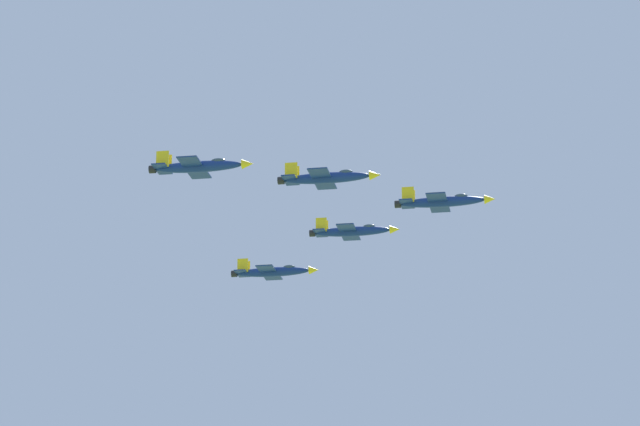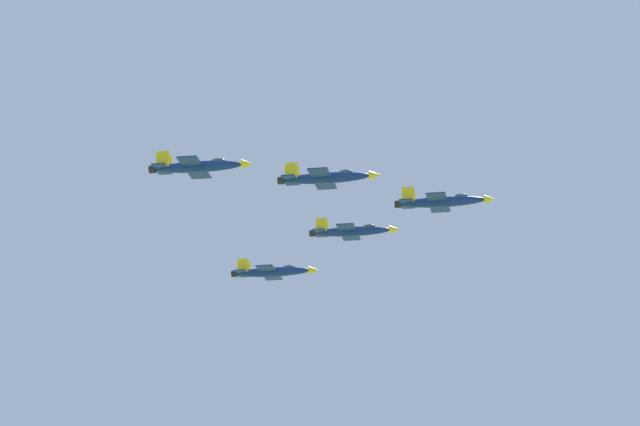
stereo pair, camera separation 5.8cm
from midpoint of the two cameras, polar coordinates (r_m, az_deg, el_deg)
The scene contains 5 objects.
jet_lead at distance 242.68m, azimuth 4.85°, elevation 0.46°, with size 16.70×10.64×3.55m.
jet_left_wingman at distance 258.41m, azimuth 1.28°, elevation -0.72°, with size 16.08×10.28×3.43m.
jet_right_wingman at distance 230.72m, azimuth 0.26°, elevation 1.41°, with size 16.49×10.51×3.51m.
jet_left_outer at distance 274.32m, azimuth -1.87°, elevation -2.32°, with size 16.67×10.63×3.55m.
jet_right_outer at distance 219.62m, azimuth -4.81°, elevation 1.85°, with size 16.00×10.21×3.41m.
Camera 1 is at (-63.42, 229.89, 68.29)m, focal length 81.13 mm.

